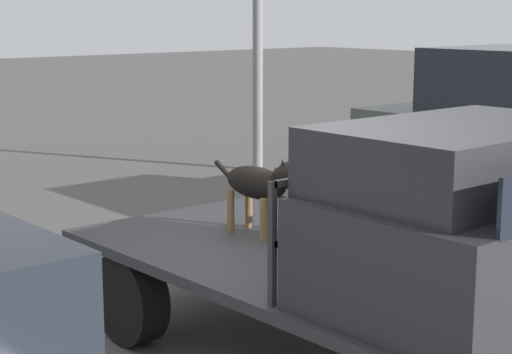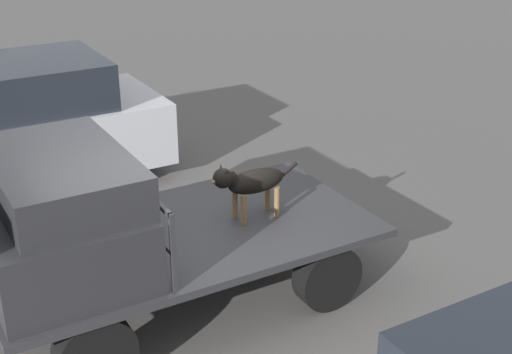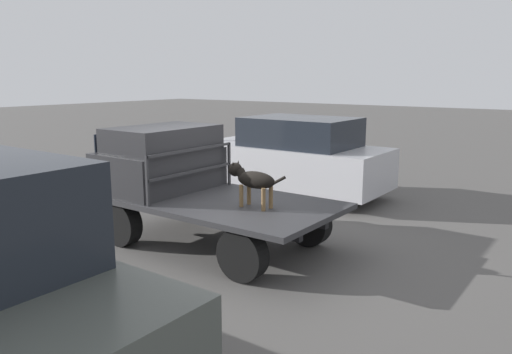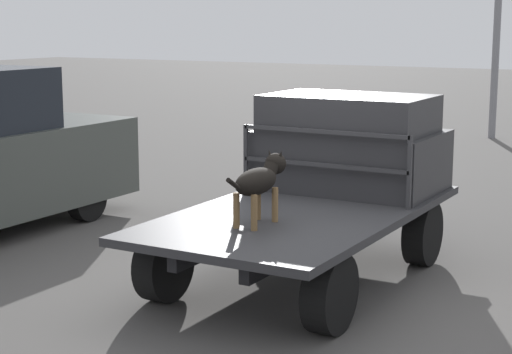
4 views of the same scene
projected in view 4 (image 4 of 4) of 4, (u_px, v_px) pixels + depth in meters
ground_plane at (302, 281)px, 8.76m from camera, size 80.00×80.00×0.00m
flatbed_truck at (302, 227)px, 8.66m from camera, size 3.87×2.05×0.76m
truck_cab at (351, 145)px, 9.55m from camera, size 1.34×1.93×1.06m
truck_headboard at (324, 153)px, 8.94m from camera, size 0.04×1.93×0.75m
dog at (260, 180)px, 7.94m from camera, size 1.03×0.25×0.66m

